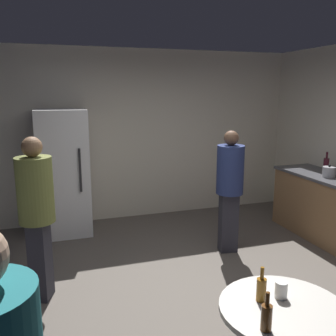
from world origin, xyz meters
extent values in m
cube|color=#5B544C|center=(0.00, 0.00, -0.05)|extent=(5.20, 5.20, 0.10)
cube|color=silver|center=(0.00, 2.63, 1.35)|extent=(5.32, 0.06, 2.70)
cube|color=white|center=(-1.20, 2.20, 0.90)|extent=(0.70, 0.65, 1.80)
cube|color=#262628|center=(-0.99, 1.86, 0.99)|extent=(0.03, 0.03, 0.60)
cube|color=olive|center=(2.28, 0.73, 0.43)|extent=(0.60, 1.90, 0.86)
cube|color=#4C4C51|center=(2.28, 0.73, 0.88)|extent=(0.64, 1.94, 0.04)
cylinder|color=#B2B2B7|center=(2.23, 0.81, 0.97)|extent=(0.17, 0.17, 0.14)
sphere|color=black|center=(2.23, 0.81, 1.06)|extent=(0.04, 0.04, 0.04)
cone|color=#B2B2B7|center=(2.35, 0.81, 0.98)|extent=(0.09, 0.04, 0.06)
cylinder|color=#3F141E|center=(2.34, 1.01, 1.01)|extent=(0.08, 0.08, 0.22)
cylinder|color=#3F141E|center=(2.34, 1.01, 1.17)|extent=(0.03, 0.03, 0.09)
cylinder|color=beige|center=(-0.04, -1.42, 0.72)|extent=(0.80, 0.80, 0.03)
cylinder|color=#8C5919|center=(-0.14, -1.31, 0.81)|extent=(0.06, 0.06, 0.15)
cylinder|color=#8C5919|center=(-0.14, -1.31, 0.93)|extent=(0.02, 0.02, 0.08)
cylinder|color=#593314|center=(-0.27, -1.58, 0.81)|extent=(0.06, 0.06, 0.15)
cylinder|color=#593314|center=(-0.27, -1.58, 0.93)|extent=(0.02, 0.02, 0.08)
cylinder|color=white|center=(0.01, -1.32, 0.79)|extent=(0.08, 0.08, 0.11)
cube|color=#2D2D38|center=(-1.51, 0.45, 0.40)|extent=(0.23, 0.26, 0.80)
cylinder|color=olive|center=(-1.51, 0.45, 1.12)|extent=(0.44, 0.44, 0.64)
sphere|color=#8C6647|center=(-1.51, 0.45, 1.54)|extent=(0.19, 0.19, 0.19)
cube|color=#2D2D38|center=(0.77, 0.89, 0.39)|extent=(0.24, 0.20, 0.77)
cylinder|color=navy|center=(0.77, 0.89, 1.08)|extent=(0.39, 0.39, 0.61)
sphere|color=brown|center=(0.77, 0.89, 1.48)|extent=(0.18, 0.18, 0.18)
camera|label=1|loc=(-1.34, -3.13, 2.03)|focal=39.15mm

